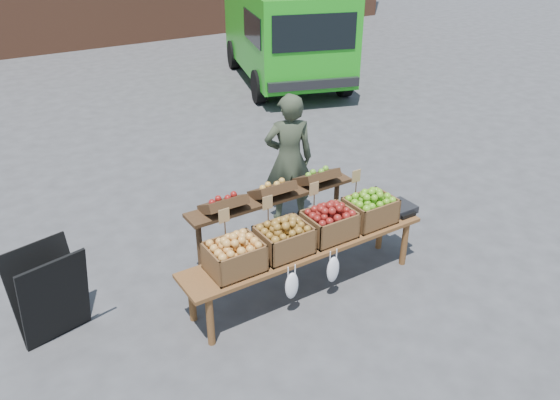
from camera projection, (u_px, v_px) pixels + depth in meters
ground at (338, 298)px, 5.65m from camera, size 80.00×80.00×0.00m
delivery_van at (284, 35)px, 12.39m from camera, size 3.51×5.15×2.11m
vendor at (289, 159)px, 6.73m from camera, size 0.72×0.60×1.67m
chalkboard_sign at (50, 295)px, 4.94m from camera, size 0.68×0.47×0.94m
back_table at (273, 217)px, 6.09m from camera, size 2.10×0.44×1.04m
display_bench at (306, 267)px, 5.64m from camera, size 2.70×0.56×0.57m
crate_golden_apples at (234, 257)px, 5.05m from camera, size 0.50×0.40×0.28m
crate_russet_pears at (284, 240)px, 5.31m from camera, size 0.50×0.40×0.28m
crate_red_apples at (329, 225)px, 5.58m from camera, size 0.50×0.40×0.28m
crate_green_apples at (370, 210)px, 5.84m from camera, size 0.50×0.40×0.28m
weighing_scale at (398, 208)px, 6.09m from camera, size 0.34×0.30×0.08m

